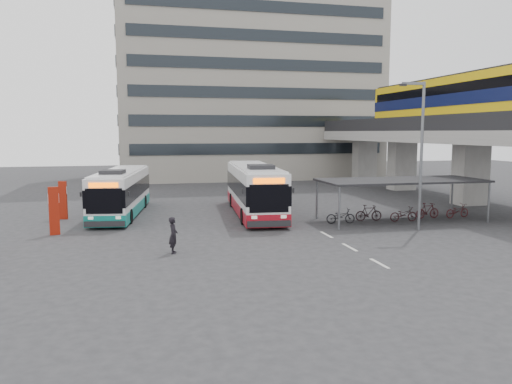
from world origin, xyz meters
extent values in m
plane|color=#28282B|center=(0.00, 0.00, 0.00)|extent=(120.00, 120.00, 0.00)
cube|color=gray|center=(17.00, 8.00, 2.30)|extent=(2.20, 1.60, 4.60)
cube|color=gray|center=(17.00, 18.00, 2.30)|extent=(2.20, 1.60, 4.60)
cube|color=gray|center=(17.00, 26.00, 2.30)|extent=(2.20, 1.60, 4.60)
cube|color=gray|center=(17.00, 12.00, 5.05)|extent=(8.00, 32.00, 0.90)
cube|color=black|center=(13.25, 12.00, 6.05)|extent=(0.35, 32.00, 1.10)
cube|color=black|center=(20.75, 12.00, 6.05)|extent=(0.35, 32.00, 1.10)
cube|color=#E3B80D|center=(17.00, 10.89, 7.60)|extent=(2.90, 20.00, 3.90)
cube|color=#0A113A|center=(17.00, 10.89, 7.80)|extent=(2.98, 20.02, 0.90)
cube|color=black|center=(17.00, 10.89, 8.60)|extent=(2.96, 19.20, 0.70)
cube|color=black|center=(17.00, 10.89, 9.55)|extent=(2.70, 19.60, 0.25)
cylinder|color=#595B60|center=(3.70, 4.80, 1.20)|extent=(0.12, 0.12, 2.40)
cylinder|color=#595B60|center=(13.30, 4.80, 1.20)|extent=(0.12, 0.12, 2.40)
cylinder|color=#595B60|center=(3.70, 1.20, 1.20)|extent=(0.12, 0.12, 2.40)
cylinder|color=#595B60|center=(13.30, 1.20, 1.20)|extent=(0.12, 0.12, 2.40)
cube|color=black|center=(8.50, 3.00, 2.48)|extent=(10.00, 4.00, 0.12)
imported|color=black|center=(4.50, 3.00, 0.45)|extent=(1.71, 0.60, 0.90)
imported|color=black|center=(6.50, 3.00, 0.50)|extent=(1.66, 0.47, 1.00)
imported|color=black|center=(8.50, 3.00, 0.45)|extent=(1.71, 0.60, 0.90)
imported|color=black|center=(10.50, 3.00, 0.50)|extent=(1.66, 0.47, 1.00)
imported|color=#350C0F|center=(12.50, 3.00, 0.45)|extent=(1.71, 0.60, 0.90)
cube|color=gray|center=(6.00, 36.00, 12.50)|extent=(30.00, 15.00, 25.00)
cube|color=beige|center=(2.50, -6.00, 0.01)|extent=(0.15, 1.60, 0.01)
cube|color=beige|center=(2.50, -3.00, 0.01)|extent=(0.15, 1.60, 0.01)
cube|color=beige|center=(2.50, 0.00, 0.01)|extent=(0.15, 1.60, 0.01)
cube|color=white|center=(0.31, 7.53, 1.78)|extent=(3.51, 11.85, 2.68)
cube|color=maroon|center=(0.31, 7.53, 0.54)|extent=(3.55, 11.89, 0.73)
cube|color=black|center=(0.31, 7.53, 1.90)|extent=(3.57, 11.87, 1.12)
cube|color=#FF5A00|center=(-0.21, 1.72, 2.77)|extent=(1.74, 0.23, 0.29)
cube|color=black|center=(0.05, 4.62, 3.33)|extent=(1.62, 1.68, 0.27)
cylinder|color=black|center=(-1.18, 3.91, 0.49)|extent=(0.38, 0.99, 0.97)
cylinder|color=black|center=(1.76, 10.68, 0.49)|extent=(0.38, 0.99, 0.97)
cube|color=white|center=(-8.26, 9.19, 1.61)|extent=(3.75, 10.83, 2.43)
cube|color=#0C7367|center=(-8.26, 9.19, 0.49)|extent=(3.79, 10.87, 0.66)
cube|color=black|center=(-8.26, 9.19, 1.72)|extent=(3.81, 10.86, 1.02)
cube|color=#FF5A00|center=(-9.01, 3.93, 2.52)|extent=(1.57, 0.30, 0.27)
cube|color=black|center=(-8.63, 6.56, 3.02)|extent=(1.54, 1.59, 0.25)
cylinder|color=black|center=(-9.78, 5.97, 0.44)|extent=(0.39, 0.91, 0.88)
cylinder|color=black|center=(-6.79, 11.98, 0.44)|extent=(0.39, 0.91, 0.88)
imported|color=black|center=(-5.68, -2.23, 0.83)|extent=(0.47, 0.65, 1.65)
cylinder|color=#595B60|center=(7.96, 0.05, 4.05)|extent=(0.16, 0.16, 8.10)
cube|color=#595B60|center=(7.36, 0.14, 8.00)|extent=(1.22, 0.33, 0.15)
cube|color=black|center=(6.81, 0.22, 7.92)|extent=(0.38, 0.23, 0.12)
cube|color=#961909|center=(-11.52, 3.29, 1.28)|extent=(0.54, 0.28, 2.56)
cube|color=white|center=(-11.52, 3.29, 1.95)|extent=(0.55, 0.18, 0.51)
cube|color=#961909|center=(-11.74, 8.25, 1.19)|extent=(0.50, 0.25, 2.39)
cube|color=white|center=(-11.74, 8.25, 1.81)|extent=(0.51, 0.16, 0.48)
camera|label=1|loc=(-7.11, -24.41, 5.42)|focal=35.00mm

